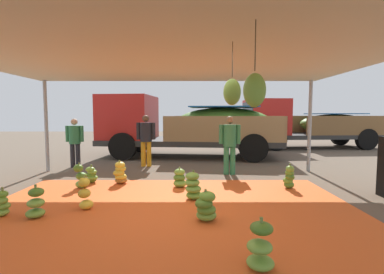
{
  "coord_description": "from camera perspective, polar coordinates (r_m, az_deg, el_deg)",
  "views": [
    {
      "loc": [
        0.4,
        -4.71,
        1.64
      ],
      "look_at": [
        0.39,
        1.98,
        1.11
      ],
      "focal_mm": 26.01,
      "sensor_mm": 36.0,
      "label": 1
    }
  ],
  "objects": [
    {
      "name": "tent_canopy",
      "position": [
        4.72,
        -4.84,
        16.36
      ],
      "size": [
        8.0,
        7.0,
        2.69
      ],
      "color": "#9EA0A5",
      "rests_on": "ground"
    },
    {
      "name": "banana_bunch_7",
      "position": [
        7.16,
        -19.8,
        -7.38
      ],
      "size": [
        0.35,
        0.33,
        0.45
      ],
      "color": "#477523",
      "rests_on": "tarp_orange"
    },
    {
      "name": "cargo_truck_far",
      "position": [
        14.98,
        22.31,
        2.45
      ],
      "size": [
        6.62,
        2.74,
        2.4
      ],
      "color": "#2D2D2D",
      "rests_on": "ground"
    },
    {
      "name": "banana_bunch_4",
      "position": [
        5.16,
        -29.26,
        -11.88
      ],
      "size": [
        0.4,
        0.4,
        0.53
      ],
      "color": "#6B9E38",
      "rests_on": "tarp_orange"
    },
    {
      "name": "banana_bunch_3",
      "position": [
        6.38,
        -2.42,
        -8.48
      ],
      "size": [
        0.38,
        0.4,
        0.45
      ],
      "color": "#6B9E38",
      "rests_on": "tarp_orange"
    },
    {
      "name": "banana_bunch_5",
      "position": [
        5.46,
        0.38,
        -10.16
      ],
      "size": [
        0.46,
        0.43,
        0.57
      ],
      "color": "#60932D",
      "rests_on": "tarp_orange"
    },
    {
      "name": "banana_bunch_8",
      "position": [
        3.23,
        13.96,
        -21.22
      ],
      "size": [
        0.37,
        0.37,
        0.56
      ],
      "color": "#6B9E38",
      "rests_on": "tarp_orange"
    },
    {
      "name": "banana_bunch_6",
      "position": [
        5.24,
        -20.95,
        -10.98
      ],
      "size": [
        0.3,
        0.29,
        0.59
      ],
      "color": "gold",
      "rests_on": "tarp_orange"
    },
    {
      "name": "worker_2",
      "position": [
        8.94,
        -9.3,
        0.09
      ],
      "size": [
        0.6,
        0.37,
        1.64
      ],
      "color": "orange",
      "rests_on": "ground"
    },
    {
      "name": "worker_0",
      "position": [
        7.69,
        7.86,
        -0.73
      ],
      "size": [
        0.59,
        0.36,
        1.61
      ],
      "color": "#337A4C",
      "rests_on": "ground"
    },
    {
      "name": "banana_bunch_1",
      "position": [
        5.54,
        -34.27,
        -11.29
      ],
      "size": [
        0.26,
        0.27,
        0.47
      ],
      "color": "#75A83D",
      "rests_on": "tarp_orange"
    },
    {
      "name": "banana_bunch_2",
      "position": [
        6.6,
        19.44,
        -7.86
      ],
      "size": [
        0.31,
        0.33,
        0.56
      ],
      "color": "#477523",
      "rests_on": "tarp_orange"
    },
    {
      "name": "tarp_orange",
      "position": [
        5.0,
        -4.67,
        -14.54
      ],
      "size": [
        6.6,
        4.32,
        0.01
      ],
      "primitive_type": "cube",
      "color": "#E05B23",
      "rests_on": "ground"
    },
    {
      "name": "cargo_truck_main",
      "position": [
        10.96,
        -1.29,
        2.47
      ],
      "size": [
        7.09,
        3.16,
        2.4
      ],
      "color": "#2D2D2D",
      "rests_on": "ground"
    },
    {
      "name": "ground_plane",
      "position": [
        7.89,
        -2.84,
        -7.46
      ],
      "size": [
        40.0,
        40.0,
        0.0
      ],
      "primitive_type": "plane",
      "color": "brown"
    },
    {
      "name": "banana_bunch_10",
      "position": [
        4.41,
        3.0,
        -14.16
      ],
      "size": [
        0.45,
        0.45,
        0.49
      ],
      "color": "#6B9E38",
      "rests_on": "tarp_orange"
    },
    {
      "name": "banana_bunch_0",
      "position": [
        6.73,
        -21.76,
        -7.63
      ],
      "size": [
        0.36,
        0.36,
        0.57
      ],
      "color": "#6B9E38",
      "rests_on": "tarp_orange"
    },
    {
      "name": "banana_bunch_9",
      "position": [
        6.87,
        -14.36,
        -7.24
      ],
      "size": [
        0.39,
        0.4,
        0.56
      ],
      "color": "#996628",
      "rests_on": "tarp_orange"
    },
    {
      "name": "worker_1",
      "position": [
        9.39,
        -22.78,
        -0.38
      ],
      "size": [
        0.56,
        0.34,
        1.53
      ],
      "color": "#26262D",
      "rests_on": "ground"
    }
  ]
}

